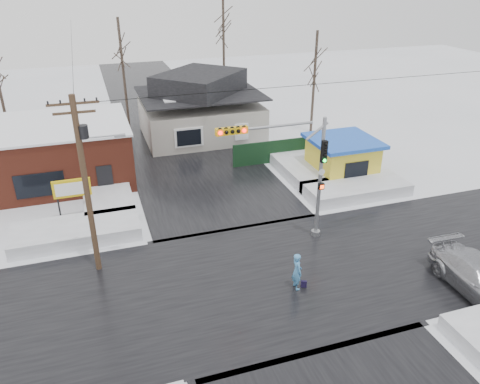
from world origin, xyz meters
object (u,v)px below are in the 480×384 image
object	(u,v)px
kiosk	(342,158)
car	(480,278)
utility_pole	(86,177)
marquee_sign	(72,189)
traffic_signal	(295,166)
pedestrian	(297,271)

from	to	relation	value
kiosk	car	distance (m)	14.14
utility_pole	kiosk	distance (m)	18.95
marquee_sign	car	bearing A→B (deg)	-37.25
traffic_signal	utility_pole	distance (m)	10.39
car	pedestrian	bearing A→B (deg)	160.71
traffic_signal	car	world-z (taller)	traffic_signal
pedestrian	car	distance (m)	8.54
car	utility_pole	bearing A→B (deg)	157.00
traffic_signal	utility_pole	xyz separation A→B (m)	(-10.36, 0.53, 0.57)
marquee_sign	traffic_signal	bearing A→B (deg)	-29.72
traffic_signal	car	bearing A→B (deg)	-47.61
utility_pole	kiosk	xyz separation A→B (m)	(17.43, 6.49, -3.65)
marquee_sign	kiosk	distance (m)	18.51
kiosk	car	xyz separation A→B (m)	(-0.60, -14.11, -0.66)
traffic_signal	marquee_sign	xyz separation A→B (m)	(-11.43, 6.53, -2.62)
car	kiosk	bearing A→B (deg)	88.94
utility_pole	pedestrian	bearing A→B (deg)	-27.54
utility_pole	pedestrian	size ratio (longest dim) A/B	4.73
utility_pole	car	bearing A→B (deg)	-24.36
pedestrian	car	world-z (taller)	pedestrian
marquee_sign	car	xyz separation A→B (m)	(17.90, -13.61, -1.11)
pedestrian	utility_pole	bearing A→B (deg)	63.48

